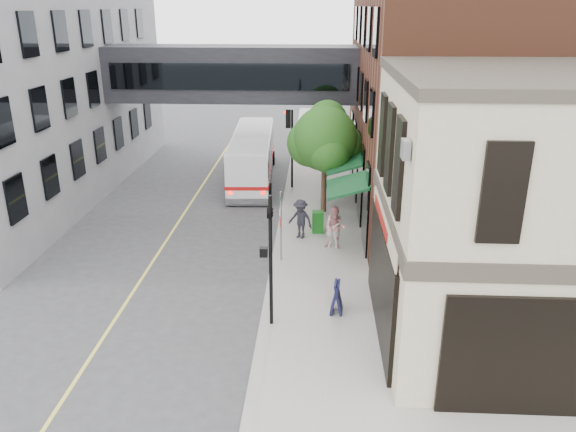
# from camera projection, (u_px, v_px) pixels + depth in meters

# --- Properties ---
(ground) EXTENTS (120.00, 120.00, 0.00)m
(ground) POSITION_uv_depth(u_px,v_px,m) (253.00, 362.00, 16.93)
(ground) COLOR #38383A
(ground) RESTS_ON ground
(sidewalk_main) EXTENTS (4.00, 60.00, 0.15)m
(sidewalk_main) POSITION_uv_depth(u_px,v_px,m) (319.00, 206.00, 29.89)
(sidewalk_main) COLOR gray
(sidewalk_main) RESTS_ON ground
(corner_building) EXTENTS (10.19, 8.12, 8.45)m
(corner_building) POSITION_uv_depth(u_px,v_px,m) (554.00, 214.00, 16.88)
(corner_building) COLOR beige
(corner_building) RESTS_ON ground
(brick_building) EXTENTS (13.76, 18.00, 14.00)m
(brick_building) POSITION_uv_depth(u_px,v_px,m) (482.00, 72.00, 28.00)
(brick_building) COLOR #592C1B
(brick_building) RESTS_ON ground
(skyway_bridge) EXTENTS (14.00, 3.18, 3.00)m
(skyway_bridge) POSITION_uv_depth(u_px,v_px,m) (233.00, 73.00, 31.61)
(skyway_bridge) COLOR black
(skyway_bridge) RESTS_ON ground
(traffic_signal_near) EXTENTS (0.44, 0.22, 4.60)m
(traffic_signal_near) POSITION_uv_depth(u_px,v_px,m) (270.00, 245.00, 17.73)
(traffic_signal_near) COLOR black
(traffic_signal_near) RESTS_ON sidewalk_main
(traffic_signal_far) EXTENTS (0.53, 0.28, 4.50)m
(traffic_signal_far) POSITION_uv_depth(u_px,v_px,m) (290.00, 133.00, 31.63)
(traffic_signal_far) COLOR black
(traffic_signal_far) RESTS_ON sidewalk_main
(street_sign_pole) EXTENTS (0.08, 0.75, 3.00)m
(street_sign_pole) POSITION_uv_depth(u_px,v_px,m) (281.00, 220.00, 22.77)
(street_sign_pole) COLOR gray
(street_sign_pole) RESTS_ON sidewalk_main
(street_tree) EXTENTS (3.80, 3.20, 5.60)m
(street_tree) POSITION_uv_depth(u_px,v_px,m) (325.00, 138.00, 27.80)
(street_tree) COLOR #382619
(street_tree) RESTS_ON sidewalk_main
(lane_marking) EXTENTS (0.12, 40.00, 0.01)m
(lane_marking) POSITION_uv_depth(u_px,v_px,m) (171.00, 233.00, 26.52)
(lane_marking) COLOR #D8CC4C
(lane_marking) RESTS_ON ground
(bus) EXTENTS (2.96, 10.57, 2.82)m
(bus) POSITION_uv_depth(u_px,v_px,m) (252.00, 154.00, 34.22)
(bus) COLOR silver
(bus) RESTS_ON ground
(pedestrian_a) EXTENTS (0.73, 0.56, 1.81)m
(pedestrian_a) POSITION_uv_depth(u_px,v_px,m) (334.00, 228.00, 24.35)
(pedestrian_a) COLOR beige
(pedestrian_a) RESTS_ON sidewalk_main
(pedestrian_b) EXTENTS (1.06, 0.92, 1.89)m
(pedestrian_b) POSITION_uv_depth(u_px,v_px,m) (335.00, 228.00, 24.22)
(pedestrian_b) COLOR #CE8587
(pedestrian_b) RESTS_ON sidewalk_main
(pedestrian_c) EXTENTS (1.36, 1.16, 1.83)m
(pedestrian_c) POSITION_uv_depth(u_px,v_px,m) (300.00, 219.00, 25.30)
(pedestrian_c) COLOR black
(pedestrian_c) RESTS_ON sidewalk_main
(newspaper_box) EXTENTS (0.54, 0.49, 1.02)m
(newspaper_box) POSITION_uv_depth(u_px,v_px,m) (318.00, 222.00, 26.08)
(newspaper_box) COLOR #166017
(newspaper_box) RESTS_ON sidewalk_main
(sandwich_board) EXTENTS (0.47, 0.68, 1.14)m
(sandwich_board) POSITION_uv_depth(u_px,v_px,m) (337.00, 297.00, 19.22)
(sandwich_board) COLOR black
(sandwich_board) RESTS_ON sidewalk_main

